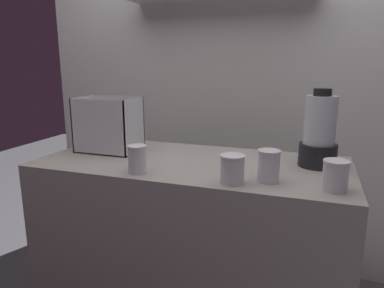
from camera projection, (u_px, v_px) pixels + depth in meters
name	position (u px, v px, depth m)	size (l,w,h in m)	color
counter	(192.00, 249.00, 1.73)	(1.40, 0.64, 0.90)	#9E998E
back_wall_unit	(231.00, 74.00, 2.25)	(2.60, 0.24, 2.50)	silver
carrot_display_bin	(108.00, 134.00, 1.80)	(0.30, 0.20, 0.27)	white
blender_pitcher	(319.00, 134.00, 1.52)	(0.16, 0.16, 0.34)	black
juice_cup_orange_far_left	(137.00, 161.00, 1.44)	(0.08, 0.08, 0.11)	white
juice_cup_beet_left	(232.00, 171.00, 1.32)	(0.09, 0.09, 0.11)	white
juice_cup_mango_middle	(268.00, 168.00, 1.34)	(0.09, 0.09, 0.12)	white
juice_cup_pomegranate_right	(335.00, 178.00, 1.24)	(0.09, 0.09, 0.11)	white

